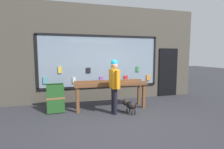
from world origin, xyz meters
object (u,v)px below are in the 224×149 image
small_dog (130,105)px  sandwich_board_sign (55,97)px  display_table_main (111,87)px  person_browsing (114,82)px

small_dog → sandwich_board_sign: (-2.24, 0.99, 0.17)m
small_dog → sandwich_board_sign: sandwich_board_sign is taller
sandwich_board_sign → display_table_main: bearing=-12.6°
display_table_main → sandwich_board_sign: display_table_main is taller
display_table_main → small_dog: 0.95m
person_browsing → sandwich_board_sign: 2.04m
person_browsing → sandwich_board_sign: (-1.77, 0.86, -0.54)m
person_browsing → small_dog: (0.47, -0.14, -0.70)m
display_table_main → sandwich_board_sign: size_ratio=2.85×
small_dog → sandwich_board_sign: 2.45m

